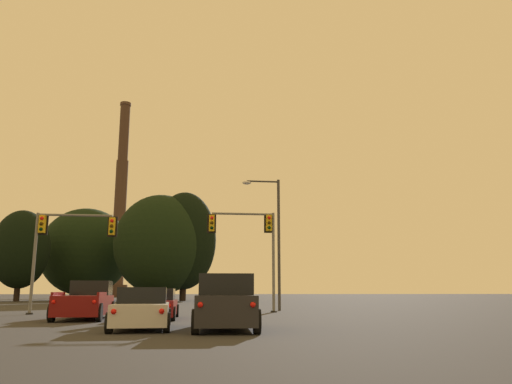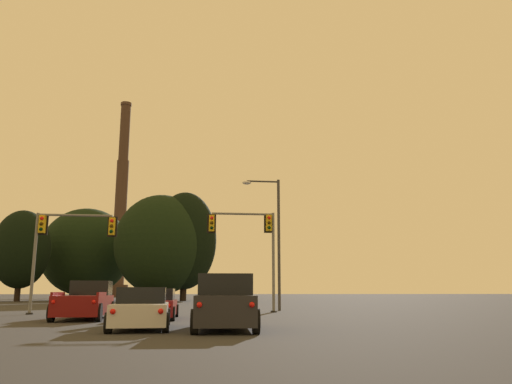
% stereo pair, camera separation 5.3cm
% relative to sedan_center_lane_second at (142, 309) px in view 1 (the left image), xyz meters
% --- Properties ---
extents(sedan_center_lane_second, '(2.16, 4.77, 1.43)m').
position_rel_sedan_center_lane_second_xyz_m(sedan_center_lane_second, '(0.00, 0.00, 0.00)').
color(sedan_center_lane_second, silver).
rests_on(sedan_center_lane_second, ground_plane).
extents(pickup_truck_left_lane_front, '(2.38, 5.57, 1.82)m').
position_rel_sedan_center_lane_second_xyz_m(pickup_truck_left_lane_front, '(-3.33, 6.83, 0.14)').
color(pickup_truck_left_lane_front, maroon).
rests_on(pickup_truck_left_lane_front, ground_plane).
extents(suv_right_lane_second, '(2.32, 4.98, 1.86)m').
position_rel_sedan_center_lane_second_xyz_m(suv_right_lane_second, '(2.89, -0.81, 0.23)').
color(suv_right_lane_second, '#232328').
rests_on(suv_right_lane_second, ground_plane).
extents(sedan_center_lane_front, '(2.01, 4.72, 1.43)m').
position_rel_sedan_center_lane_second_xyz_m(sedan_center_lane_front, '(0.02, 6.48, 0.00)').
color(sedan_center_lane_front, maroon).
rests_on(sedan_center_lane_front, ground_plane).
extents(traffic_light_overhead_left, '(4.82, 0.50, 5.89)m').
position_rel_sedan_center_lane_second_xyz_m(traffic_light_overhead_left, '(-6.02, 12.26, 3.81)').
color(traffic_light_overhead_left, slate).
rests_on(traffic_light_overhead_left, ground_plane).
extents(traffic_light_overhead_right, '(4.49, 0.50, 6.35)m').
position_rel_sedan_center_lane_second_xyz_m(traffic_light_overhead_right, '(5.43, 13.52, 4.14)').
color(traffic_light_overhead_right, slate).
rests_on(traffic_light_overhead_right, ground_plane).
extents(street_lamp, '(2.72, 0.36, 9.23)m').
position_rel_sedan_center_lane_second_xyz_m(street_lamp, '(7.28, 16.31, 4.89)').
color(street_lamp, '#38383A').
rests_on(street_lamp, ground_plane).
extents(smokestack, '(5.41, 5.41, 48.67)m').
position_rel_sedan_center_lane_second_xyz_m(smokestack, '(-16.80, 105.17, 18.43)').
color(smokestack, '#3C2B22').
rests_on(smokestack, ground_plane).
extents(treeline_far_left, '(7.60, 6.84, 12.35)m').
position_rel_sedan_center_lane_second_xyz_m(treeline_far_left, '(-21.86, 53.11, 6.33)').
color(treeline_far_left, black).
rests_on(treeline_far_left, ground_plane).
extents(treeline_center_right, '(9.19, 8.27, 15.67)m').
position_rel_sedan_center_lane_second_xyz_m(treeline_center_right, '(0.16, 54.48, 7.94)').
color(treeline_center_right, black).
rests_on(treeline_center_right, ground_plane).
extents(treeline_left_mid, '(13.20, 11.88, 15.15)m').
position_rel_sedan_center_lane_second_xyz_m(treeline_left_mid, '(-3.20, 54.40, 7.33)').
color(treeline_left_mid, black).
rests_on(treeline_left_mid, ground_plane).
extents(treeline_right_mid, '(13.99, 12.59, 14.37)m').
position_rel_sedan_center_lane_second_xyz_m(treeline_right_mid, '(-15.44, 63.30, 6.85)').
color(treeline_right_mid, black).
rests_on(treeline_right_mid, ground_plane).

